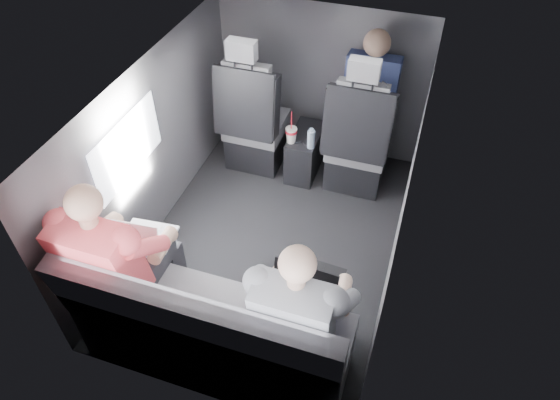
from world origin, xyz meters
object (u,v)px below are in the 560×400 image
(front_seat_left, at_px, (254,126))
(laptop_black, at_px, (309,280))
(water_bottle, at_px, (311,139))
(passenger_front_right, at_px, (370,93))
(soda_cup, at_px, (291,134))
(center_console, at_px, (305,152))
(passenger_rear_left, at_px, (119,258))
(laptop_white, at_px, (143,237))
(passenger_rear_right, at_px, (301,311))
(front_seat_right, at_px, (357,147))
(rear_bench, at_px, (213,332))

(front_seat_left, relative_size, laptop_black, 3.38)
(water_bottle, bearing_deg, passenger_front_right, 45.95)
(soda_cup, bearing_deg, center_console, 59.80)
(water_bottle, bearing_deg, passenger_rear_left, -112.25)
(water_bottle, bearing_deg, front_seat_left, 166.96)
(laptop_white, xyz_separation_m, laptop_black, (1.05, 0.01, 0.00))
(passenger_rear_right, bearing_deg, water_bottle, 103.78)
(water_bottle, bearing_deg, front_seat_right, 19.04)
(soda_cup, xyz_separation_m, passenger_rear_left, (-0.52, -1.70, 0.18))
(front_seat_left, height_order, front_seat_right, same)
(center_console, bearing_deg, rear_bench, -90.00)
(center_console, height_order, soda_cup, soda_cup)
(soda_cup, bearing_deg, laptop_white, -107.65)
(front_seat_right, height_order, laptop_white, front_seat_right)
(center_console, distance_m, soda_cup, 0.32)
(front_seat_left, bearing_deg, rear_bench, -76.69)
(front_seat_right, xyz_separation_m, rear_bench, (-0.45, -1.90, -0.09))
(laptop_black, xyz_separation_m, passenger_rear_left, (-1.09, -0.21, 0.02))
(rear_bench, bearing_deg, center_console, 90.00)
(passenger_rear_right, bearing_deg, passenger_rear_left, -179.96)
(soda_cup, bearing_deg, passenger_rear_left, -106.84)
(water_bottle, distance_m, passenger_rear_right, 1.74)
(front_seat_right, distance_m, passenger_rear_left, 2.11)
(water_bottle, bearing_deg, center_console, 118.29)
(rear_bench, xyz_separation_m, soda_cup, (-0.08, 1.80, 0.17))
(center_console, xyz_separation_m, passenger_rear_left, (-0.60, -1.85, 0.45))
(front_seat_left, relative_size, passenger_front_right, 1.48)
(front_seat_right, xyz_separation_m, center_console, (-0.45, 0.04, -0.20))
(front_seat_left, relative_size, laptop_white, 3.75)
(laptop_black, bearing_deg, center_console, 106.51)
(front_seat_left, relative_size, soda_cup, 4.34)
(passenger_rear_left, bearing_deg, passenger_rear_right, 0.04)
(front_seat_right, xyz_separation_m, laptop_white, (-1.01, -1.60, 0.23))
(rear_bench, xyz_separation_m, water_bottle, (0.09, 1.78, 0.17))
(passenger_rear_right, relative_size, passenger_front_right, 1.44)
(rear_bench, xyz_separation_m, laptop_white, (-0.56, 0.30, 0.32))
(center_console, distance_m, passenger_front_right, 0.75)
(front_seat_left, height_order, passenger_rear_left, passenger_rear_left)
(center_console, distance_m, passenger_rear_right, 1.96)
(front_seat_left, bearing_deg, front_seat_right, 0.00)
(laptop_black, relative_size, passenger_front_right, 0.44)
(passenger_rear_right, bearing_deg, laptop_black, 94.27)
(front_seat_right, distance_m, soda_cup, 0.55)
(front_seat_right, height_order, passenger_rear_left, passenger_rear_left)
(laptop_white, distance_m, passenger_rear_left, 0.21)
(front_seat_left, bearing_deg, water_bottle, -13.04)
(passenger_rear_right, bearing_deg, rear_bench, -169.26)
(front_seat_left, bearing_deg, soda_cup, -16.15)
(water_bottle, distance_m, passenger_front_right, 0.60)
(laptop_black, bearing_deg, soda_cup, 110.92)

